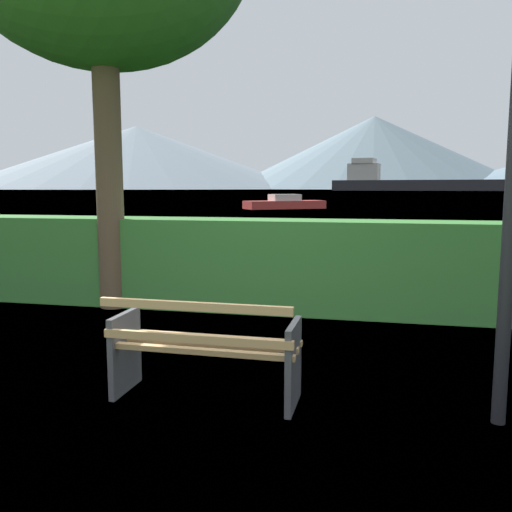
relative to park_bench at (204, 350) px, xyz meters
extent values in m
plane|color=#4C6B33|center=(0.00, 0.06, -0.42)|extent=(1400.00, 1400.00, 0.00)
plane|color=#6B8EA3|center=(0.00, 307.64, -0.42)|extent=(620.00, 620.00, 0.00)
cube|color=tan|center=(0.00, -0.14, 0.03)|extent=(1.52, 0.09, 0.04)
cube|color=tan|center=(0.00, 0.06, 0.03)|extent=(1.52, 0.09, 0.04)
cube|color=tan|center=(0.00, 0.25, 0.03)|extent=(1.52, 0.09, 0.04)
cube|color=tan|center=(0.00, -0.21, 0.15)|extent=(1.52, 0.07, 0.06)
cube|color=tan|center=(0.00, -0.25, 0.41)|extent=(1.52, 0.07, 0.06)
cube|color=#4C4C51|center=(-0.72, 0.05, -0.08)|extent=(0.06, 0.51, 0.68)
cube|color=#4C4C51|center=(0.72, 0.03, -0.08)|extent=(0.06, 0.51, 0.68)
cube|color=#387A33|center=(0.00, 3.30, 0.22)|extent=(9.64, 0.82, 1.28)
cylinder|color=brown|center=(-2.34, 2.97, 1.56)|extent=(0.38, 0.38, 3.96)
cube|color=#232328|center=(23.97, 287.35, 2.36)|extent=(90.28, 27.17, 5.55)
cube|color=beige|center=(-4.27, 292.44, 9.57)|extent=(17.71, 13.01, 8.88)
cube|color=beige|center=(-4.27, 292.44, 15.40)|extent=(13.15, 13.28, 2.78)
cube|color=#B2332D|center=(-5.74, 38.78, -0.10)|extent=(6.56, 5.46, 0.65)
cube|color=beige|center=(-5.74, 38.78, 0.49)|extent=(2.77, 2.55, 0.52)
cone|color=gray|center=(-256.72, 552.41, 33.98)|extent=(378.54, 378.54, 68.79)
cone|color=slate|center=(0.00, 604.92, 39.14)|extent=(326.32, 326.32, 79.13)
camera|label=1|loc=(1.30, -3.96, 1.30)|focal=37.30mm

